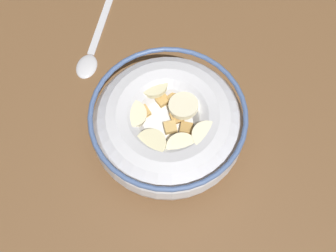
% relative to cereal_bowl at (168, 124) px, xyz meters
% --- Properties ---
extents(ground_plane, '(1.33, 1.33, 0.02)m').
position_rel_cereal_bowl_xyz_m(ground_plane, '(-0.00, 0.00, -0.04)').
color(ground_plane, brown).
extents(cereal_bowl, '(0.18, 0.18, 0.06)m').
position_rel_cereal_bowl_xyz_m(cereal_bowl, '(0.00, 0.00, 0.00)').
color(cereal_bowl, silver).
rests_on(cereal_bowl, ground_plane).
extents(spoon, '(0.15, 0.09, 0.01)m').
position_rel_cereal_bowl_xyz_m(spoon, '(-0.15, -0.07, -0.03)').
color(spoon, silver).
rests_on(spoon, ground_plane).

